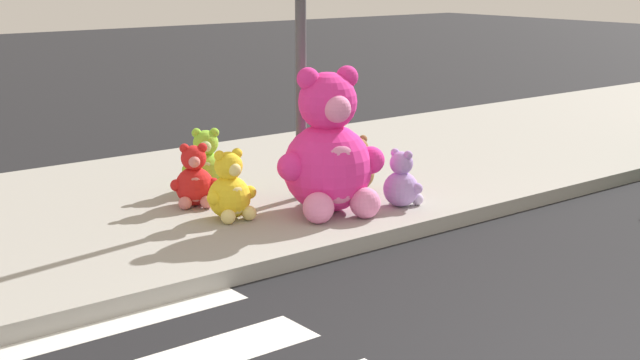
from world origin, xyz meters
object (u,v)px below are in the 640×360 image
object	(u,v)px
sign_pole	(301,31)
plush_yellow	(230,191)
plush_lavender	(402,183)
plush_lime	(206,166)
plush_brown	(356,168)
plush_red	(195,181)
plush_pink_large	(329,155)

from	to	relation	value
sign_pole	plush_yellow	bearing A→B (deg)	-168.91
plush_yellow	plush_lavender	size ratio (longest dim) A/B	1.16
plush_lime	plush_lavender	size ratio (longest dim) A/B	1.16
plush_yellow	plush_lavender	distance (m)	1.71
sign_pole	plush_brown	size ratio (longest dim) A/B	5.51
plush_red	plush_pink_large	bearing A→B (deg)	-48.47
plush_pink_large	plush_lavender	size ratio (longest dim) A/B	2.45
plush_pink_large	plush_red	bearing A→B (deg)	131.53
sign_pole	plush_lime	distance (m)	1.78
sign_pole	plush_lavender	xyz separation A→B (m)	(0.59, -0.86, -1.47)
plush_pink_large	plush_yellow	xyz separation A→B (m)	(-0.87, 0.40, -0.30)
sign_pole	plush_yellow	distance (m)	1.75
plush_brown	plush_pink_large	bearing A→B (deg)	-147.17
plush_yellow	plush_pink_large	bearing A→B (deg)	-24.54
sign_pole	plush_yellow	world-z (taller)	sign_pole
plush_lime	plush_yellow	xyz separation A→B (m)	(-0.39, -1.07, -0.00)
plush_lime	plush_brown	distance (m)	1.59
plush_lime	plush_lavender	bearing A→B (deg)	-55.65
sign_pole	plush_brown	xyz separation A→B (m)	(0.66, -0.09, -1.47)
sign_pole	plush_lavender	size ratio (longest dim) A/B	5.59
sign_pole	plush_pink_large	world-z (taller)	sign_pole
plush_pink_large	plush_red	xyz separation A→B (m)	(-0.89, 1.01, -0.31)
sign_pole	plush_red	size ratio (longest dim) A/B	5.12
plush_brown	plush_lavender	xyz separation A→B (m)	(-0.07, -0.77, -0.00)
plush_yellow	plush_lime	bearing A→B (deg)	70.14
plush_lime	plush_pink_large	bearing A→B (deg)	-71.72
sign_pole	plush_pink_large	bearing A→B (deg)	-100.84
plush_pink_large	plush_lime	size ratio (longest dim) A/B	2.11
plush_red	plush_lavender	world-z (taller)	plush_red
plush_lime	plush_red	distance (m)	0.61
plush_brown	plush_red	size ratio (longest dim) A/B	0.93
plush_lime	plush_brown	world-z (taller)	plush_lime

